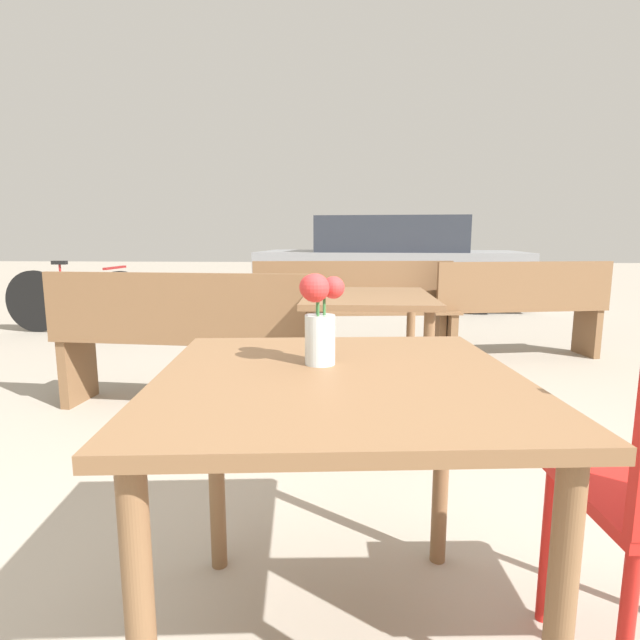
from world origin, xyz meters
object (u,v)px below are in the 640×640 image
object	(u,v)px
bench_middle	(354,307)
flower_vase	(319,319)
bench_near	(185,336)
table_front	(339,418)
bicycle	(78,301)
bench_far	(519,307)
parked_car	(390,264)
table_back	(368,321)

from	to	relation	value
bench_middle	flower_vase	bearing A→B (deg)	-92.26
bench_middle	bench_near	bearing A→B (deg)	-128.22
table_front	bicycle	bearing A→B (deg)	125.32
table_front	bench_far	world-z (taller)	bench_far
flower_vase	bench_near	world-z (taller)	flower_vase
flower_vase	bicycle	world-z (taller)	flower_vase
bicycle	bench_far	bearing A→B (deg)	-12.22
bench_far	table_front	bearing A→B (deg)	-114.72
bench_near	parked_car	size ratio (longest dim) A/B	0.41
table_front	table_back	world-z (taller)	table_back
table_front	bench_far	distance (m)	3.54
bench_near	table_back	xyz separation A→B (m)	(1.08, -0.31, 0.16)
bench_middle	bench_far	distance (m)	1.42
table_front	bench_near	bearing A→B (deg)	118.54
bench_far	parked_car	bearing A→B (deg)	103.22
bench_near	bench_middle	distance (m)	1.66
table_front	flower_vase	xyz separation A→B (m)	(-0.05, 0.09, 0.22)
bench_near	bench_middle	xyz separation A→B (m)	(1.03, 1.30, 0.00)
bench_near	table_back	size ratio (longest dim) A/B	2.05
bench_far	table_back	distance (m)	2.23
bench_middle	bench_far	size ratio (longest dim) A/B	1.11
bicycle	parked_car	world-z (taller)	parked_car
parked_car	bicycle	bearing A→B (deg)	-144.60
bench_near	bench_far	xyz separation A→B (m)	(2.44, 1.45, -0.01)
flower_vase	bench_middle	bearing A→B (deg)	87.74
flower_vase	table_front	bearing A→B (deg)	-59.25
parked_car	table_back	bearing A→B (deg)	-95.74
bench_far	bicycle	size ratio (longest dim) A/B	0.93
bench_far	table_back	size ratio (longest dim) A/B	1.94
table_back	table_front	bearing A→B (deg)	-94.71
table_front	bench_far	size ratio (longest dim) A/B	0.59
bench_middle	bench_far	bearing A→B (deg)	5.84
bicycle	table_back	bearing A→B (deg)	-41.45
bench_far	bicycle	xyz separation A→B (m)	(-4.43, 0.96, -0.10)
bench_near	bench_far	distance (m)	2.83
table_front	bench_middle	bearing A→B (deg)	88.75
table_back	bicycle	bearing A→B (deg)	138.55
bicycle	bench_near	bearing A→B (deg)	-50.33
table_front	bicycle	size ratio (longest dim) A/B	0.55
flower_vase	bench_middle	distance (m)	3.01
flower_vase	bicycle	xyz separation A→B (m)	(-2.90, 4.08, -0.49)
parked_car	bench_middle	bearing A→B (deg)	-99.04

